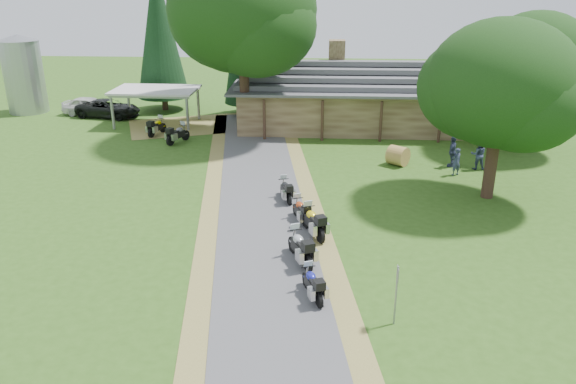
# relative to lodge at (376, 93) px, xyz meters

# --- Properties ---
(ground) EXTENTS (120.00, 120.00, 0.00)m
(ground) POSITION_rel_lodge_xyz_m (-6.00, -24.00, -2.45)
(ground) COLOR #2E5116
(ground) RESTS_ON ground
(driveway) EXTENTS (51.95, 51.95, 0.00)m
(driveway) POSITION_rel_lodge_xyz_m (-6.50, -20.00, -2.45)
(driveway) COLOR #434446
(driveway) RESTS_ON ground
(lodge) EXTENTS (21.40, 9.40, 4.90)m
(lodge) POSITION_rel_lodge_xyz_m (0.00, 0.00, 0.00)
(lodge) COLOR brown
(lodge) RESTS_ON ground
(silo) EXTENTS (3.32, 3.32, 6.31)m
(silo) POSITION_rel_lodge_xyz_m (-28.49, 2.71, 0.71)
(silo) COLOR gray
(silo) RESTS_ON ground
(carport) EXTENTS (6.33, 4.28, 2.71)m
(carport) POSITION_rel_lodge_xyz_m (-16.64, -0.63, -1.10)
(carport) COLOR silver
(carport) RESTS_ON ground
(car_white_sedan) EXTENTS (3.15, 5.94, 1.89)m
(car_white_sedan) POSITION_rel_lodge_xyz_m (-22.92, 1.86, -1.51)
(car_white_sedan) COLOR silver
(car_white_sedan) RESTS_ON ground
(car_dark_suv) EXTENTS (3.36, 5.89, 2.12)m
(car_dark_suv) POSITION_rel_lodge_xyz_m (-21.21, 1.35, -1.39)
(car_dark_suv) COLOR black
(car_dark_suv) RESTS_ON ground
(motorcycle_row_a) EXTENTS (1.13, 1.82, 1.19)m
(motorcycle_row_a) POSITION_rel_lodge_xyz_m (-4.31, -24.79, -1.86)
(motorcycle_row_a) COLOR #1D2198
(motorcycle_row_a) RESTS_ON ground
(motorcycle_row_b) EXTENTS (1.45, 2.15, 1.41)m
(motorcycle_row_b) POSITION_rel_lodge_xyz_m (-4.85, -22.14, -1.75)
(motorcycle_row_b) COLOR #A9ACB0
(motorcycle_row_b) RESTS_ON ground
(motorcycle_row_c) EXTENTS (1.44, 2.14, 1.40)m
(motorcycle_row_c) POSITION_rel_lodge_xyz_m (-4.38, -19.66, -1.75)
(motorcycle_row_c) COLOR yellow
(motorcycle_row_c) RESTS_ON ground
(motorcycle_row_d) EXTENTS (1.20, 1.87, 1.22)m
(motorcycle_row_d) POSITION_rel_lodge_xyz_m (-4.96, -18.27, -1.84)
(motorcycle_row_d) COLOR #B34018
(motorcycle_row_d) RESTS_ON ground
(motorcycle_row_e) EXTENTS (1.06, 1.83, 1.19)m
(motorcycle_row_e) POSITION_rel_lodge_xyz_m (-5.83, -15.62, -1.85)
(motorcycle_row_e) COLOR black
(motorcycle_row_e) RESTS_ON ground
(motorcycle_carport_a) EXTENTS (1.18, 2.04, 1.33)m
(motorcycle_carport_a) POSITION_rel_lodge_xyz_m (-15.82, -3.77, -1.79)
(motorcycle_carport_a) COLOR #DFD500
(motorcycle_carport_a) RESTS_ON ground
(motorcycle_carport_b) EXTENTS (1.49, 2.06, 1.36)m
(motorcycle_carport_b) POSITION_rel_lodge_xyz_m (-13.84, -5.64, -1.77)
(motorcycle_carport_b) COLOR slate
(motorcycle_carport_b) RESTS_ON ground
(person_a) EXTENTS (0.65, 0.58, 1.88)m
(person_a) POSITION_rel_lodge_xyz_m (3.68, -11.22, -1.51)
(person_a) COLOR #343B5D
(person_a) RESTS_ON ground
(person_b) EXTENTS (0.64, 0.49, 2.12)m
(person_b) POSITION_rel_lodge_xyz_m (5.20, -10.09, -1.39)
(person_b) COLOR #343B5D
(person_b) RESTS_ON ground
(person_c) EXTENTS (0.65, 0.75, 2.20)m
(person_c) POSITION_rel_lodge_xyz_m (3.77, -9.69, -1.35)
(person_c) COLOR #343B5D
(person_c) RESTS_ON ground
(hay_bale) EXTENTS (1.56, 1.58, 1.17)m
(hay_bale) POSITION_rel_lodge_xyz_m (0.58, -9.58, -1.87)
(hay_bale) COLOR olive
(hay_bale) RESTS_ON ground
(sign_post) EXTENTS (0.39, 0.06, 2.15)m
(sign_post) POSITION_rel_lodge_xyz_m (-1.58, -26.30, -1.37)
(sign_post) COLOR gray
(sign_post) RESTS_ON ground
(oak_lodge_left) EXTENTS (9.88, 9.88, 13.94)m
(oak_lodge_left) POSITION_rel_lodge_xyz_m (-9.44, -3.64, 4.52)
(oak_lodge_left) COLOR black
(oak_lodge_left) RESTS_ON ground
(oak_lodge_right) EXTENTS (6.80, 6.80, 9.53)m
(oak_lodge_right) POSITION_rel_lodge_xyz_m (9.30, -5.60, 2.31)
(oak_lodge_right) COLOR black
(oak_lodge_right) RESTS_ON ground
(oak_driveway) EXTENTS (7.34, 7.34, 9.53)m
(oak_driveway) POSITION_rel_lodge_xyz_m (4.58, -14.58, 2.31)
(oak_driveway) COLOR black
(oak_driveway) RESTS_ON ground
(cedar_near) EXTENTS (3.84, 3.84, 12.93)m
(cedar_near) POSITION_rel_lodge_xyz_m (-10.04, 2.93, 4.02)
(cedar_near) COLOR black
(cedar_near) RESTS_ON ground
(cedar_far) EXTENTS (4.28, 4.28, 11.97)m
(cedar_far) POSITION_rel_lodge_xyz_m (-17.34, 4.19, 3.54)
(cedar_far) COLOR black
(cedar_far) RESTS_ON ground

